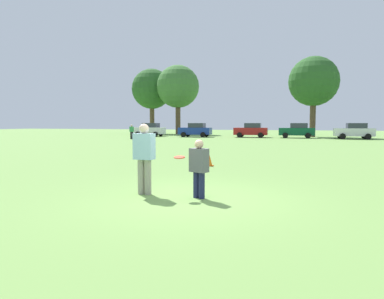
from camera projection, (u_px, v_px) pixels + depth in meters
The scene contains 14 objects.
ground_plane at pixel (192, 199), 8.23m from camera, with size 165.48×165.48×0.00m, color #6B9347.
player_thrower at pixel (144, 155), 8.71m from camera, with size 0.51×0.31×1.81m.
player_defender at pixel (199, 166), 8.28m from camera, with size 0.50×0.40×1.43m.
frisbee at pixel (179, 157), 8.37m from camera, with size 0.27×0.27×0.06m.
traffic_cone at pixel (209, 161), 14.54m from camera, with size 0.32×0.32×0.48m.
parked_car_near_left at pixel (150, 130), 46.92m from camera, with size 4.26×2.34×1.82m.
parked_car_mid_left at pixel (195, 130), 44.76m from camera, with size 4.26×2.34×1.82m.
parked_car_center at pixel (251, 130), 43.53m from camera, with size 4.26×2.34×1.82m.
parked_car_mid_right at pixel (297, 130), 41.89m from camera, with size 4.26×2.34×1.82m.
parked_car_near_right at pixel (354, 131), 39.04m from camera, with size 4.26×2.34×1.82m.
bystander_sideline_watcher at pixel (132, 131), 38.91m from camera, with size 0.50×0.35×1.64m.
tree_west_oak at pixel (152, 89), 58.21m from camera, with size 6.77×6.77×11.01m.
tree_west_maple at pixel (178, 87), 55.28m from camera, with size 6.86×6.86×11.14m.
tree_center_elm at pixel (314, 82), 44.93m from camera, with size 6.49×6.49×10.54m.
Camera 1 is at (2.49, -7.72, 1.82)m, focal length 32.04 mm.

